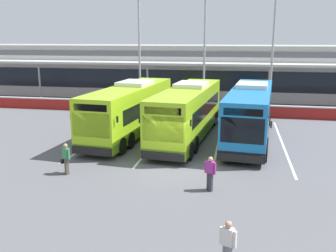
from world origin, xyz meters
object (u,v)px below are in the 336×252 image
coach_bus_leftmost (131,110)px  pedestrian_child (210,172)px  lamp_post_west (139,44)px  pedestrian_with_handbag (66,158)px  lamp_post_east (273,44)px  coach_bus_left_centre (188,113)px  coach_bus_centre (250,114)px  pedestrian_near_bin (228,244)px  lamp_post_centre (205,44)px

coach_bus_leftmost → pedestrian_child: bearing=-54.8°
coach_bus_leftmost → lamp_post_west: size_ratio=1.12×
coach_bus_leftmost → pedestrian_child: coach_bus_leftmost is taller
pedestrian_with_handbag → lamp_post_west: 19.77m
lamp_post_west → lamp_post_east: 12.57m
pedestrian_with_handbag → coach_bus_left_centre: bearing=57.9°
coach_bus_left_centre → pedestrian_with_handbag: (-5.15, -8.20, -0.93)m
coach_bus_left_centre → coach_bus_centre: 4.23m
coach_bus_leftmost → coach_bus_centre: (8.36, 0.31, 0.00)m
coach_bus_leftmost → pedestrian_child: 11.18m
coach_bus_centre → lamp_post_west: (-10.53, 10.31, 4.50)m
pedestrian_near_bin → lamp_post_west: bearing=110.5°
coach_bus_left_centre → lamp_post_east: (6.24, 10.41, 4.50)m
pedestrian_with_handbag → lamp_post_east: bearing=58.5°
coach_bus_centre → lamp_post_centre: bearing=113.6°
lamp_post_centre → lamp_post_west: bearing=171.4°
coach_bus_leftmost → lamp_post_east: size_ratio=1.12×
pedestrian_child → lamp_post_east: 20.49m
coach_bus_centre → lamp_post_east: size_ratio=1.12×
coach_bus_leftmost → coach_bus_left_centre: size_ratio=1.00×
lamp_post_west → lamp_post_centre: bearing=-8.6°
coach_bus_left_centre → pedestrian_near_bin: coach_bus_left_centre is taller
pedestrian_near_bin → lamp_post_west: 27.94m
pedestrian_child → coach_bus_left_centre: bearing=104.2°
pedestrian_near_bin → lamp_post_east: (2.97, 25.31, 5.42)m
coach_bus_leftmost → lamp_post_east: (10.39, 10.26, 4.50)m
coach_bus_centre → lamp_post_centre: 11.14m
pedestrian_with_handbag → pedestrian_child: same height
lamp_post_west → lamp_post_centre: (6.45, -0.98, 0.00)m
coach_bus_left_centre → pedestrian_child: coach_bus_left_centre is taller
pedestrian_with_handbag → pedestrian_near_bin: bearing=-38.5°
pedestrian_child → lamp_post_west: bearing=113.6°
lamp_post_centre → pedestrian_child: bearing=-83.4°
pedestrian_child → lamp_post_west: lamp_post_west is taller
coach_bus_left_centre → coach_bus_centre: bearing=6.3°
lamp_post_west → lamp_post_east: size_ratio=1.00×
coach_bus_centre → pedestrian_with_handbag: size_ratio=7.61×
pedestrian_child → lamp_post_east: lamp_post_east is taller
pedestrian_child → lamp_post_centre: bearing=96.6°
lamp_post_centre → lamp_post_east: size_ratio=1.00×
pedestrian_near_bin → lamp_post_east: 26.05m
coach_bus_leftmost → lamp_post_east: bearing=44.6°
coach_bus_left_centre → pedestrian_with_handbag: 9.73m
coach_bus_left_centre → pedestrian_child: size_ratio=7.61×
pedestrian_with_handbag → coach_bus_centre: bearing=42.8°
pedestrian_with_handbag → lamp_post_west: (-1.18, 18.97, 5.43)m
pedestrian_near_bin → lamp_post_east: lamp_post_east is taller
coach_bus_leftmost → lamp_post_west: bearing=101.6°
pedestrian_child → pedestrian_with_handbag: bearing=174.2°
lamp_post_centre → coach_bus_left_centre: bearing=-90.7°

